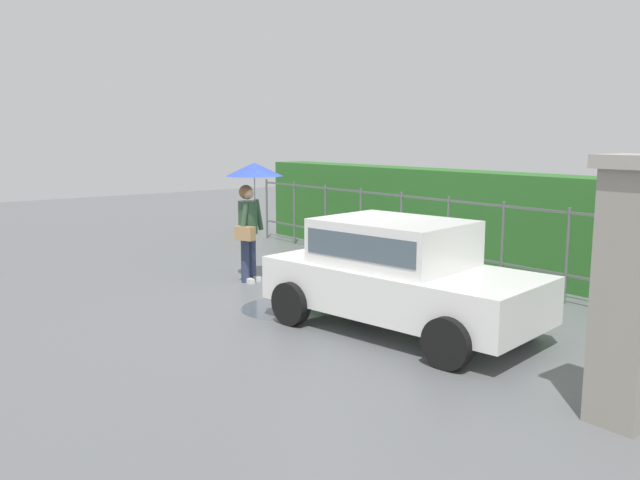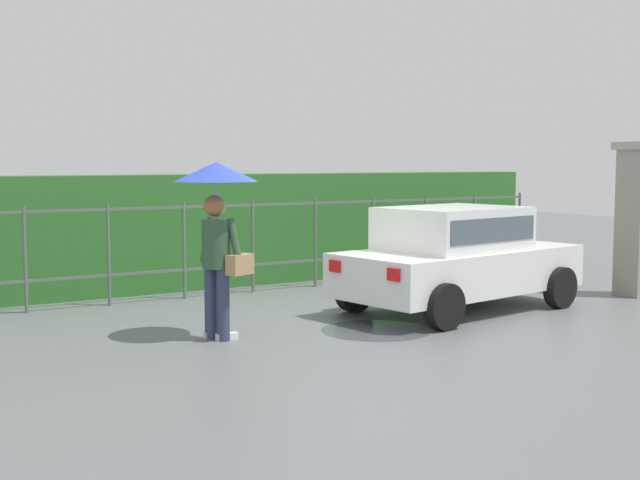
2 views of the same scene
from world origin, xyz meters
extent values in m
plane|color=slate|center=(0.00, 0.00, 0.00)|extent=(40.00, 40.00, 0.00)
cube|color=white|center=(1.59, -0.42, 0.58)|extent=(3.90, 2.16, 0.60)
cube|color=white|center=(1.44, -0.44, 1.18)|extent=(2.09, 1.70, 0.60)
cube|color=#4C5B66|center=(1.44, -0.44, 1.20)|extent=(1.94, 1.70, 0.33)
cylinder|color=black|center=(2.71, 0.59, 0.30)|extent=(0.62, 0.27, 0.60)
cylinder|color=black|center=(2.95, -1.07, 0.30)|extent=(0.62, 0.27, 0.60)
cylinder|color=black|center=(0.23, 0.23, 0.30)|extent=(0.62, 0.27, 0.60)
cylinder|color=black|center=(0.48, -1.44, 0.30)|extent=(0.62, 0.27, 0.60)
cube|color=red|center=(-0.33, -0.15, 0.73)|extent=(0.09, 0.21, 0.16)
cube|color=red|center=(-0.17, -1.24, 0.73)|extent=(0.09, 0.21, 0.16)
cylinder|color=#2D3856|center=(-2.23, -0.35, 0.43)|extent=(0.15, 0.15, 0.86)
cylinder|color=#2D3856|center=(-2.15, -0.53, 0.43)|extent=(0.15, 0.15, 0.86)
cube|color=white|center=(-2.17, -0.33, 0.04)|extent=(0.26, 0.10, 0.08)
cube|color=white|center=(-2.10, -0.51, 0.04)|extent=(0.26, 0.10, 0.08)
cylinder|color=#2D4C33|center=(-2.19, -0.44, 1.15)|extent=(0.34, 0.34, 0.58)
sphere|color=#DBAD89|center=(-2.19, -0.44, 1.58)|extent=(0.22, 0.22, 0.22)
sphere|color=olive|center=(-2.22, -0.45, 1.60)|extent=(0.25, 0.25, 0.25)
cylinder|color=#2D4C33|center=(-2.20, -0.21, 1.18)|extent=(0.17, 0.24, 0.56)
cylinder|color=#2D4C33|center=(-2.03, -0.61, 1.18)|extent=(0.17, 0.24, 0.56)
cylinder|color=#B2B2B7|center=(-2.13, -0.33, 1.50)|extent=(0.02, 0.02, 0.77)
cone|color=blue|center=(-2.13, -0.33, 2.00)|extent=(0.99, 0.99, 0.23)
cube|color=tan|center=(-1.98, -0.63, 0.91)|extent=(0.38, 0.28, 0.24)
cube|color=gray|center=(4.83, -0.89, 1.15)|extent=(0.48, 0.48, 2.30)
cube|color=#9E998E|center=(4.83, -0.89, 2.36)|extent=(0.60, 0.60, 0.12)
cylinder|color=#59605B|center=(-3.73, 2.56, 0.75)|extent=(0.05, 0.05, 1.50)
cylinder|color=#59605B|center=(-2.55, 2.56, 0.75)|extent=(0.05, 0.05, 1.50)
cylinder|color=#59605B|center=(-1.36, 2.56, 0.75)|extent=(0.05, 0.05, 1.50)
cylinder|color=#59605B|center=(-0.18, 2.56, 0.75)|extent=(0.05, 0.05, 1.50)
cylinder|color=#59605B|center=(1.01, 2.56, 0.75)|extent=(0.05, 0.05, 1.50)
cylinder|color=#59605B|center=(2.19, 2.56, 0.75)|extent=(0.05, 0.05, 1.50)
cylinder|color=#59605B|center=(3.37, 2.56, 0.75)|extent=(0.05, 0.05, 1.50)
cylinder|color=#59605B|center=(4.56, 2.56, 0.75)|extent=(0.05, 0.05, 1.50)
cylinder|color=#59605B|center=(5.74, 2.56, 0.75)|extent=(0.05, 0.05, 1.50)
cube|color=#59605B|center=(-0.18, 2.56, 1.42)|extent=(11.84, 0.03, 0.04)
cube|color=#59605B|center=(-0.18, 2.56, 0.45)|extent=(11.84, 0.03, 0.04)
cube|color=#2D6B28|center=(-0.18, 3.63, 0.95)|extent=(12.84, 0.90, 1.90)
cylinder|color=#4C545B|center=(-0.26, -0.99, 0.00)|extent=(1.38, 1.38, 0.00)
camera|label=1|loc=(7.48, -6.46, 2.58)|focal=36.28mm
camera|label=2|loc=(-6.30, -9.45, 2.12)|focal=46.99mm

